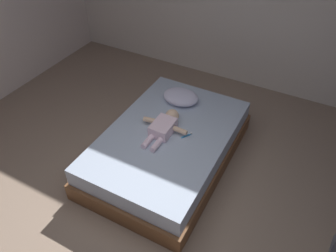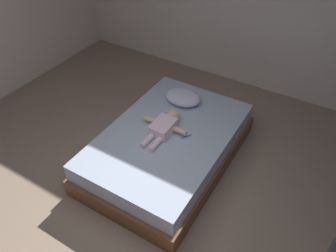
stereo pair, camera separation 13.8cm
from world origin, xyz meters
TOP-DOWN VIEW (x-y plane):
  - ground_plane at (0.00, 0.00)m, footprint 8.00×8.00m
  - bed at (-0.17, 0.89)m, footprint 1.34×2.04m
  - pillow at (-0.31, 1.49)m, footprint 0.45×0.35m
  - baby at (-0.23, 0.91)m, footprint 0.55×0.63m
  - toothbrush at (0.04, 0.95)m, footprint 0.08×0.12m

SIDE VIEW (x-z plane):
  - ground_plane at x=0.00m, z-range 0.00..0.00m
  - bed at x=-0.17m, z-range 0.00..0.43m
  - toothbrush at x=0.04m, z-range 0.43..0.45m
  - baby at x=-0.23m, z-range 0.42..0.58m
  - pillow at x=-0.31m, z-range 0.43..0.58m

